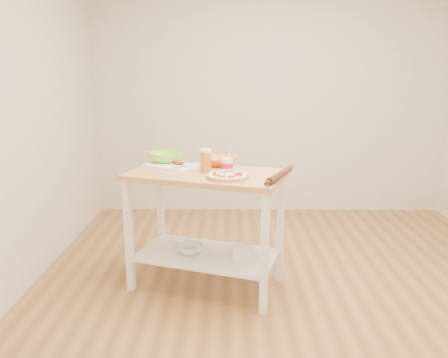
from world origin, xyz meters
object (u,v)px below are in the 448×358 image
green_bowl (166,157)px  pizza (228,176)px  cutting_board (174,165)px  knife (175,161)px  prep_island (206,205)px  rolling_pin (280,175)px  orange_bowl (219,161)px  yogurt_tub (227,165)px  shelf_bin (242,252)px  spatula (181,167)px  beer_pint (206,160)px  shelf_glass_bowl (190,249)px

green_bowl → pizza: bearing=-45.8°
cutting_board → knife: (-0.01, 0.11, 0.01)m
prep_island → cutting_board: 0.44m
rolling_pin → orange_bowl: bearing=134.2°
yogurt_tub → orange_bowl: bearing=104.2°
prep_island → shelf_bin: 0.44m
prep_island → spatula: bearing=151.8°
cutting_board → spatula: 0.15m
orange_bowl → rolling_pin: (0.43, -0.44, -0.01)m
cutting_board → beer_pint: size_ratio=2.93×
yogurt_tub → rolling_pin: (0.37, -0.19, -0.03)m
cutting_board → beer_pint: (0.26, -0.22, 0.08)m
green_bowl → orange_bowl: bearing=-11.6°
spatula → prep_island: bearing=-33.6°
prep_island → shelf_bin: (0.27, -0.11, -0.33)m
pizza → green_bowl: green_bowl is taller
rolling_pin → shelf_glass_bowl: 0.93m
spatula → pizza: bearing=-43.8°
prep_island → rolling_pin: size_ratio=2.98×
spatula → rolling_pin: (0.71, -0.29, 0.01)m
rolling_pin → shelf_glass_bowl: bearing=162.5°
knife → orange_bowl: orange_bowl is taller
yogurt_tub → shelf_bin: 0.65m
yogurt_tub → shelf_glass_bowl: bearing=177.9°
cutting_board → orange_bowl: 0.35m
orange_bowl → beer_pint: bearing=-111.5°
yogurt_tub → shelf_bin: yogurt_tub is taller
orange_bowl → green_bowl: (-0.43, 0.09, 0.01)m
prep_island → yogurt_tub: (0.15, 0.00, 0.31)m
prep_island → spatula: 0.34m
pizza → cutting_board: size_ratio=0.60×
knife → yogurt_tub: bearing=-13.3°
pizza → rolling_pin: bearing=-2.3°
green_bowl → shelf_bin: 0.98m
pizza → spatula: pizza is taller
pizza → orange_bowl: (-0.07, 0.42, 0.02)m
spatula → yogurt_tub: bearing=-21.2°
prep_island → cutting_board: size_ratio=2.51×
shelf_bin → cutting_board: bearing=147.2°
prep_island → shelf_glass_bowl: 0.38m
yogurt_tub → beer_pint: bearing=175.9°
beer_pint → rolling_pin: beer_pint is taller
orange_bowl → shelf_glass_bowl: bearing=-133.8°
yogurt_tub → rolling_pin: yogurt_tub is taller
cutting_board → shelf_bin: (0.53, -0.34, -0.59)m
knife → rolling_pin: bearing=-8.7°
spatula → knife: knife is taller
green_bowl → shelf_glass_bowl: (0.21, -0.32, -0.65)m
prep_island → orange_bowl: (0.09, 0.25, 0.29)m
green_bowl → rolling_pin: green_bowl is taller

